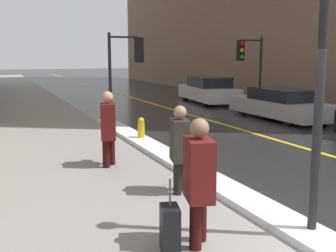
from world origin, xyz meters
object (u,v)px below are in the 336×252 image
traffic_light_near (129,59)px  pedestrian_nearside (180,145)px  pedestrian_trailing (199,176)px  rolling_suitcase (170,230)px  lamp_post (323,27)px  traffic_light_far (248,58)px  pedestrian_with_shoulder_bag (108,125)px  fire_hydrant (141,130)px  parked_car_silver (281,104)px  parked_car_white (208,90)px

traffic_light_near → pedestrian_nearside: size_ratio=2.06×
pedestrian_trailing → rolling_suitcase: 0.75m
lamp_post → traffic_light_far: size_ratio=1.41×
pedestrian_with_shoulder_bag → fire_hydrant: 2.83m
traffic_light_near → parked_car_silver: bearing=-14.1°
traffic_light_far → lamp_post: bearing=59.1°
pedestrian_with_shoulder_bag → rolling_suitcase: 4.41m
parked_car_silver → fire_hydrant: 6.79m
parked_car_white → rolling_suitcase: size_ratio=5.05×
traffic_light_far → rolling_suitcase: (-8.66, -11.61, -2.04)m
pedestrian_nearside → pedestrian_with_shoulder_bag: (-0.69, 2.28, 0.05)m
parked_car_white → traffic_light_near: bearing=135.1°
traffic_light_near → pedestrian_nearside: traffic_light_near is taller
parked_car_silver → fire_hydrant: size_ratio=6.88×
pedestrian_trailing → pedestrian_nearside: 2.13m
pedestrian_trailing → fire_hydrant: pedestrian_trailing is taller
lamp_post → fire_hydrant: bearing=90.2°
pedestrian_trailing → rolling_suitcase: size_ratio=1.75×
parked_car_silver → pedestrian_with_shoulder_bag: bearing=119.4°
parked_car_silver → fire_hydrant: parked_car_silver is taller
traffic_light_near → parked_car_white: (5.84, 4.81, -1.68)m
lamp_post → parked_car_white: size_ratio=0.96×
pedestrian_trailing → traffic_light_far: bearing=158.8°
lamp_post → pedestrian_with_shoulder_bag: lamp_post is taller
traffic_light_near → pedestrian_trailing: 10.51m
parked_car_white → traffic_light_far: bearing=-172.2°
rolling_suitcase → parked_car_silver: bearing=150.7°
parked_car_silver → fire_hydrant: bearing=108.7°
traffic_light_near → pedestrian_with_shoulder_bag: traffic_light_near is taller
parked_car_silver → rolling_suitcase: bearing=136.8°
traffic_light_near → pedestrian_with_shoulder_bag: (-2.32, -5.86, -1.40)m
pedestrian_with_shoulder_bag → parked_car_silver: size_ratio=0.35×
lamp_post → pedestrian_trailing: bearing=166.7°
parked_car_silver → parked_car_white: bearing=-1.1°
pedestrian_trailing → parked_car_silver: (7.95, 8.73, -0.36)m
parked_car_silver → parked_car_white: size_ratio=1.00×
parked_car_silver → rolling_suitcase: 12.13m
lamp_post → traffic_light_near: size_ratio=1.42×
pedestrian_nearside → fire_hydrant: 4.69m
traffic_light_far → pedestrian_trailing: 14.27m
parked_car_white → parked_car_silver: bearing=-175.9°
pedestrian_trailing → rolling_suitcase: pedestrian_trailing is taller
parked_car_white → lamp_post: bearing=162.4°
pedestrian_trailing → pedestrian_nearside: size_ratio=1.06×
pedestrian_nearside → parked_car_white: size_ratio=0.33×
fire_hydrant → traffic_light_far: bearing=36.3°
pedestrian_with_shoulder_bag → parked_car_white: 13.43m
pedestrian_trailing → fire_hydrant: bearing=-178.5°
fire_hydrant → parked_car_silver: bearing=18.3°
pedestrian_nearside → parked_car_silver: (7.30, 6.71, -0.31)m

